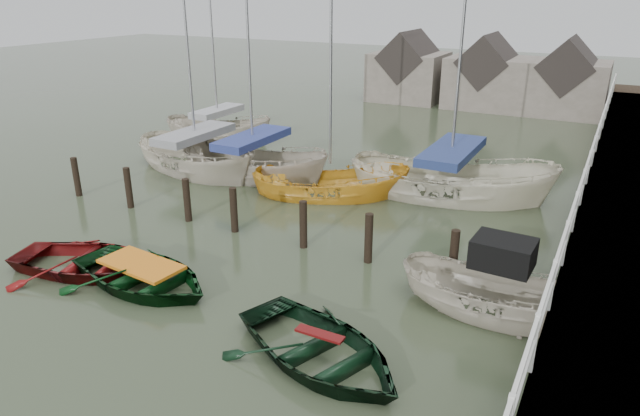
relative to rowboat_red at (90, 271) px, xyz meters
The scene contains 13 objects.
ground 3.16m from the rowboat_red, 16.78° to the left, with size 120.00×120.00×0.00m, color #313C26.
pier 16.61m from the rowboat_red, 41.12° to the left, with size 3.04×32.00×2.70m.
mooring_pilings 4.38m from the rowboat_red, 64.01° to the left, with size 13.72×0.22×1.80m.
far_sheds 27.25m from the rowboat_red, 81.85° to the left, with size 14.00×4.08×4.39m.
rowboat_red is the anchor object (origin of this frame).
rowboat_green 1.82m from the rowboat_red, ahead, with size 2.93×4.11×0.85m, color black.
rowboat_dkgreen 7.16m from the rowboat_red, ahead, with size 2.91×4.08×0.84m, color black.
motorboat 10.21m from the rowboat_red, 15.82° to the left, with size 4.55×1.90×2.67m.
sailboat_a 8.75m from the rowboat_red, 110.86° to the left, with size 7.02×4.05×10.52m.
sailboat_b 8.71m from the rowboat_red, 94.70° to the left, with size 6.57×2.50×12.44m.
sailboat_c 8.63m from the rowboat_red, 70.26° to the left, with size 5.94×4.12×10.31m.
sailboat_d 12.05m from the rowboat_red, 56.35° to the left, with size 7.53×3.68×11.46m.
sailboat_e 14.25m from the rowboat_red, 113.85° to the left, with size 5.82×3.23×8.88m.
Camera 1 is at (8.55, -9.83, 6.96)m, focal length 32.00 mm.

